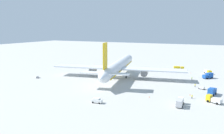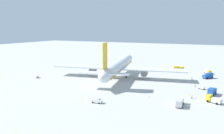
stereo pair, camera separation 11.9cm
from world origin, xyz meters
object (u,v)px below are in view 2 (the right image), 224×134
object	(u,v)px
service_truck_4	(213,99)
service_truck_1	(208,72)
service_truck_3	(180,102)
traffic_cone_1	(190,95)
airliner	(118,66)
service_truck_0	(179,68)
ground_worker_0	(195,85)
service_van	(97,100)
traffic_cone_3	(149,97)
ground_worker_1	(192,96)
ground_worker_3	(207,70)
traffic_cone_0	(95,64)
baggage_cart_2	(37,77)
traffic_cone_4	(191,73)
baggage_cart_1	(202,88)
traffic_cone_2	(73,68)
ground_worker_2	(192,78)
service_truck_2	(212,91)
service_truck_5	(208,76)

from	to	relation	value
service_truck_4	service_truck_1	bearing A→B (deg)	4.32
service_truck_3	traffic_cone_1	distance (m)	15.64
airliner	service_truck_3	world-z (taller)	airliner
service_truck_0	service_truck_3	xyz separation A→B (m)	(-73.25, -12.04, 0.06)
ground_worker_0	service_truck_3	bearing A→B (deg)	175.36
service_van	traffic_cone_1	distance (m)	40.26
service_truck_0	ground_worker_0	size ratio (longest dim) A/B	4.19
traffic_cone_3	ground_worker_1	bearing A→B (deg)	-69.26
ground_worker_3	traffic_cone_0	bearing A→B (deg)	92.76
service_truck_0	ground_worker_0	xyz separation A→B (m)	(-42.49, -14.54, -0.62)
service_truck_3	ground_worker_0	distance (m)	30.88
service_truck_1	service_truck_4	xyz separation A→B (m)	(-58.81, -4.44, -0.05)
baggage_cart_2	ground_worker_1	bearing A→B (deg)	-91.19
ground_worker_3	traffic_cone_4	bearing A→B (deg)	138.28
service_van	ground_worker_1	bearing A→B (deg)	-56.52
traffic_cone_0	baggage_cart_1	bearing A→B (deg)	-117.55
traffic_cone_2	service_truck_1	bearing A→B (deg)	-77.90
service_truck_4	ground_worker_0	distance (m)	23.20
traffic_cone_0	traffic_cone_2	world-z (taller)	same
service_van	traffic_cone_4	bearing A→B (deg)	-19.13
baggage_cart_2	service_truck_4	bearing A→B (deg)	-92.36
service_truck_3	service_truck_4	size ratio (longest dim) A/B	1.17
ground_worker_2	ground_worker_0	bearing A→B (deg)	-168.86
airliner	ground_worker_0	distance (m)	43.41
service_truck_0	baggage_cart_2	bearing A→B (deg)	130.91
ground_worker_0	traffic_cone_4	bearing A→B (deg)	9.23
service_van	baggage_cart_1	distance (m)	51.66
traffic_cone_0	traffic_cone_1	distance (m)	96.61
traffic_cone_1	traffic_cone_3	size ratio (longest dim) A/B	1.00
baggage_cart_1	ground_worker_1	size ratio (longest dim) A/B	1.95
baggage_cart_2	traffic_cone_1	distance (m)	83.47
ground_worker_3	baggage_cart_2	bearing A→B (deg)	125.43
baggage_cart_1	traffic_cone_2	size ratio (longest dim) A/B	6.01
baggage_cart_1	ground_worker_3	distance (m)	47.20
service_truck_2	service_truck_3	distance (m)	22.37
service_truck_1	baggage_cart_2	world-z (taller)	service_truck_1
service_truck_0	traffic_cone_2	xyz separation A→B (m)	(-24.31, 70.27, -1.20)
traffic_cone_0	traffic_cone_2	distance (m)	22.80
service_truck_4	ground_worker_2	xyz separation A→B (m)	(37.31, 11.63, -0.53)
ground_worker_1	baggage_cart_2	bearing A→B (deg)	88.81
baggage_cart_2	traffic_cone_1	size ratio (longest dim) A/B	5.03
service_truck_3	traffic_cone_4	world-z (taller)	service_truck_3
service_truck_4	service_van	world-z (taller)	service_truck_4
baggage_cart_2	traffic_cone_0	xyz separation A→B (m)	(58.13, -4.47, -0.48)
service_truck_4	traffic_cone_0	bearing A→B (deg)	54.90
traffic_cone_4	service_truck_5	bearing A→B (deg)	-136.93
service_truck_5	service_truck_3	bearing A→B (deg)	172.24
service_truck_4	traffic_cone_1	distance (m)	11.17
ground_worker_3	traffic_cone_0	xyz separation A→B (m)	(-3.99, 82.86, -0.57)
traffic_cone_2	traffic_cone_4	distance (m)	80.87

